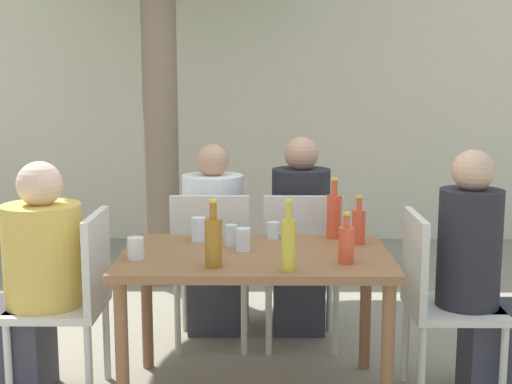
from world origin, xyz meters
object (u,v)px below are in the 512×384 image
(drinking_glass_3, at_px, (243,239))
(dining_table_front, at_px, (255,271))
(patio_chair_2, at_px, (212,260))
(soda_bottle_2, at_px, (334,215))
(patio_chair_0, at_px, (75,293))
(drinking_glass_4, at_px, (198,229))
(patio_chair_1, at_px, (437,294))
(person_seated_0, at_px, (27,292))
(person_seated_2, at_px, (214,249))
(oil_cruet_4, at_px, (289,243))
(drinking_glass_1, at_px, (273,230))
(drinking_glass_0, at_px, (231,235))
(person_seated_1, at_px, (486,291))
(soda_bottle_1, at_px, (359,225))
(drinking_glass_2, at_px, (136,248))
(person_seated_3, at_px, (300,247))
(patio_chair_3, at_px, (302,260))
(soda_bottle_3, at_px, (346,244))
(amber_bottle_0, at_px, (213,241))

(drinking_glass_3, bearing_deg, dining_table_front, -37.70)
(patio_chair_2, bearing_deg, soda_bottle_2, 155.52)
(patio_chair_0, xyz_separation_m, drinking_glass_4, (0.59, 0.25, 0.27))
(patio_chair_1, relative_size, person_seated_0, 0.78)
(person_seated_2, distance_m, oil_cruet_4, 1.30)
(drinking_glass_1, bearing_deg, patio_chair_2, 137.83)
(patio_chair_2, xyz_separation_m, person_seated_0, (-0.86, -0.64, 0.00))
(patio_chair_1, distance_m, drinking_glass_0, 1.05)
(dining_table_front, bearing_deg, patio_chair_1, 0.00)
(patio_chair_2, distance_m, person_seated_2, 0.24)
(person_seated_1, bearing_deg, soda_bottle_1, 72.04)
(patio_chair_0, distance_m, patio_chair_1, 1.77)
(patio_chair_0, xyz_separation_m, person_seated_0, (-0.24, -0.00, 0.00))
(patio_chair_1, distance_m, soda_bottle_1, 0.51)
(drinking_glass_2, bearing_deg, patio_chair_0, 160.07)
(oil_cruet_4, bearing_deg, drinking_glass_0, 120.38)
(patio_chair_2, xyz_separation_m, drinking_glass_0, (0.14, -0.49, 0.26))
(soda_bottle_2, xyz_separation_m, drinking_glass_0, (-0.53, -0.18, -0.07))
(patio_chair_2, relative_size, person_seated_3, 0.75)
(patio_chair_3, bearing_deg, patio_chair_1, 134.39)
(patio_chair_0, height_order, drinking_glass_1, patio_chair_0)
(oil_cruet_4, distance_m, drinking_glass_0, 0.54)
(drinking_glass_0, distance_m, drinking_glass_1, 0.27)
(person_seated_3, xyz_separation_m, soda_bottle_2, (0.15, -0.54, 0.31))
(soda_bottle_3, bearing_deg, patio_chair_3, 100.85)
(patio_chair_1, relative_size, soda_bottle_2, 2.88)
(person_seated_2, distance_m, soda_bottle_1, 1.08)
(drinking_glass_2, distance_m, drinking_glass_3, 0.52)
(drinking_glass_2, bearing_deg, patio_chair_1, 4.68)
(patio_chair_0, height_order, patio_chair_3, same)
(soda_bottle_1, bearing_deg, person_seated_1, -17.96)
(patio_chair_2, height_order, drinking_glass_1, patio_chair_2)
(patio_chair_0, xyz_separation_m, patio_chair_3, (1.14, 0.64, 0.00))
(soda_bottle_3, bearing_deg, oil_cruet_4, -153.04)
(dining_table_front, relative_size, drinking_glass_2, 12.61)
(amber_bottle_0, relative_size, drinking_glass_0, 2.84)
(patio_chair_0, bearing_deg, person_seated_1, 90.00)
(soda_bottle_2, bearing_deg, soda_bottle_3, -89.29)
(person_seated_1, bearing_deg, drinking_glass_0, 83.29)
(person_seated_0, distance_m, drinking_glass_1, 1.27)
(dining_table_front, distance_m, drinking_glass_4, 0.41)
(soda_bottle_1, xyz_separation_m, oil_cruet_4, (-0.37, -0.51, 0.03))
(patio_chair_3, bearing_deg, person_seated_1, 143.56)
(soda_bottle_2, bearing_deg, dining_table_front, -141.06)
(person_seated_3, distance_m, drinking_glass_3, 0.92)
(patio_chair_2, height_order, soda_bottle_2, soda_bottle_2)
(person_seated_3, bearing_deg, drinking_glass_2, 50.42)
(dining_table_front, relative_size, drinking_glass_0, 12.03)
(drinking_glass_0, bearing_deg, amber_bottle_0, -98.84)
(soda_bottle_3, bearing_deg, dining_table_front, 156.75)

